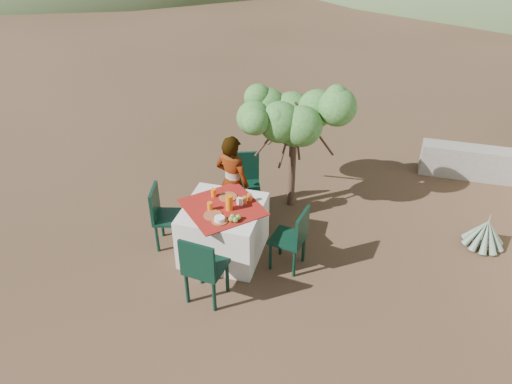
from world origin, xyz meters
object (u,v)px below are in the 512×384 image
(agave, at_px, (485,233))
(shrub_tree, at_px, (298,123))
(chair_near, at_px, (203,267))
(person, at_px, (232,182))
(table, at_px, (224,230))
(chair_right, at_px, (293,237))
(chair_far, at_px, (245,181))
(juice_pitcher, at_px, (229,203))
(chair_left, at_px, (164,214))

(agave, bearing_deg, shrub_tree, 172.60)
(chair_near, xyz_separation_m, agave, (3.42, 2.04, -0.34))
(person, bearing_deg, chair_near, 110.86)
(table, bearing_deg, chair_right, -3.08)
(table, relative_size, chair_right, 1.44)
(chair_far, distance_m, person, 0.43)
(chair_near, distance_m, agave, 4.00)
(shrub_tree, relative_size, juice_pitcher, 8.41)
(chair_left, height_order, person, person)
(table, relative_size, chair_far, 1.34)
(shrub_tree, bearing_deg, juice_pitcher, -111.91)
(chair_left, xyz_separation_m, juice_pitcher, (0.95, 0.00, 0.36))
(chair_far, relative_size, person, 0.66)
(chair_far, xyz_separation_m, chair_near, (0.06, -1.99, 0.01))
(juice_pitcher, bearing_deg, chair_left, -179.91)
(chair_far, relative_size, chair_near, 0.99)
(chair_near, height_order, juice_pitcher, chair_near)
(shrub_tree, distance_m, juice_pitcher, 1.68)
(table, height_order, agave, table)
(juice_pitcher, bearing_deg, table, 162.97)
(chair_near, bearing_deg, chair_left, -38.37)
(person, height_order, agave, person)
(table, bearing_deg, chair_near, -86.31)
(shrub_tree, bearing_deg, chair_right, -79.86)
(chair_left, relative_size, juice_pitcher, 4.39)
(chair_far, bearing_deg, person, -119.59)
(juice_pitcher, bearing_deg, chair_right, -1.32)
(table, xyz_separation_m, juice_pitcher, (0.11, -0.03, 0.49))
(chair_right, bearing_deg, chair_near, -34.96)
(table, bearing_deg, agave, 17.38)
(agave, bearing_deg, juice_pitcher, -161.62)
(shrub_tree, xyz_separation_m, juice_pitcher, (-0.60, -1.48, -0.53))
(chair_right, relative_size, agave, 1.47)
(chair_far, distance_m, chair_near, 1.99)
(chair_near, xyz_separation_m, juice_pitcher, (0.04, 0.92, 0.32))
(chair_left, relative_size, person, 0.63)
(juice_pitcher, bearing_deg, agave, 18.38)
(juice_pitcher, bearing_deg, shrub_tree, 68.09)
(table, xyz_separation_m, chair_left, (-0.84, -0.03, 0.13))
(chair_right, bearing_deg, table, -82.70)
(person, relative_size, shrub_tree, 0.83)
(shrub_tree, bearing_deg, chair_near, -104.94)
(chair_far, bearing_deg, juice_pitcher, -103.13)
(chair_near, relative_size, chair_right, 1.08)
(person, relative_size, juice_pitcher, 6.95)
(chair_left, relative_size, chair_right, 1.02)
(chair_near, height_order, chair_right, chair_near)
(chair_left, bearing_deg, shrub_tree, -59.19)
(person, bearing_deg, chair_left, 58.30)
(chair_near, bearing_deg, table, -79.20)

